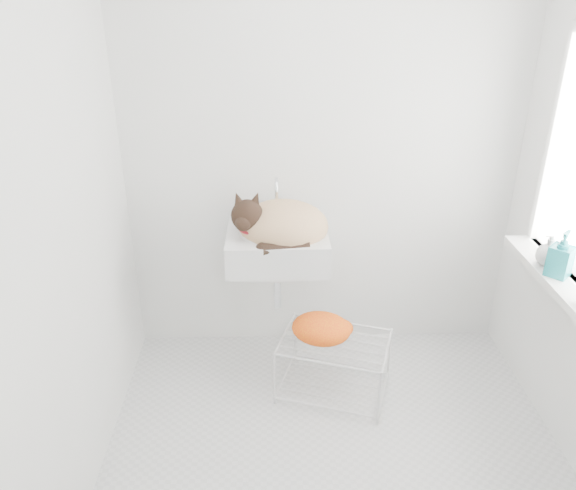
{
  "coord_description": "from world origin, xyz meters",
  "views": [
    {
      "loc": [
        -0.29,
        -1.99,
        2.06
      ],
      "look_at": [
        -0.21,
        0.5,
        0.88
      ],
      "focal_mm": 35.04,
      "sensor_mm": 36.0,
      "label": 1
    }
  ],
  "objects_px": {
    "bottle_c": "(546,264)",
    "sink": "(277,231)",
    "cat": "(279,225)",
    "bottle_b": "(556,275)",
    "wire_rack": "(333,368)"
  },
  "relations": [
    {
      "from": "bottle_c",
      "to": "sink",
      "type": "bearing_deg",
      "value": 161.16
    },
    {
      "from": "sink",
      "to": "cat",
      "type": "distance_m",
      "value": 0.05
    },
    {
      "from": "bottle_b",
      "to": "cat",
      "type": "bearing_deg",
      "value": 157.5
    },
    {
      "from": "sink",
      "to": "cat",
      "type": "height_order",
      "value": "cat"
    },
    {
      "from": "cat",
      "to": "bottle_b",
      "type": "xyz_separation_m",
      "value": [
        1.25,
        -0.52,
        -0.04
      ]
    },
    {
      "from": "cat",
      "to": "bottle_b",
      "type": "bearing_deg",
      "value": -14.57
    },
    {
      "from": "sink",
      "to": "bottle_c",
      "type": "distance_m",
      "value": 1.33
    },
    {
      "from": "sink",
      "to": "wire_rack",
      "type": "height_order",
      "value": "sink"
    },
    {
      "from": "wire_rack",
      "to": "bottle_b",
      "type": "xyz_separation_m",
      "value": [
        0.96,
        -0.26,
        0.7
      ]
    },
    {
      "from": "sink",
      "to": "cat",
      "type": "relative_size",
      "value": 1.03
    },
    {
      "from": "wire_rack",
      "to": "bottle_b",
      "type": "bearing_deg",
      "value": -15.28
    },
    {
      "from": "cat",
      "to": "wire_rack",
      "type": "xyz_separation_m",
      "value": [
        0.29,
        -0.25,
        -0.74
      ]
    },
    {
      "from": "cat",
      "to": "bottle_c",
      "type": "relative_size",
      "value": 3.6
    },
    {
      "from": "bottle_b",
      "to": "bottle_c",
      "type": "relative_size",
      "value": 1.46
    },
    {
      "from": "bottle_b",
      "to": "bottle_c",
      "type": "xyz_separation_m",
      "value": [
        0.0,
        0.11,
        0.0
      ]
    }
  ]
}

